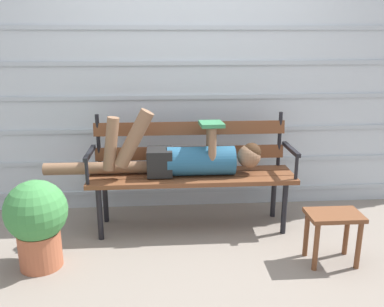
{
  "coord_description": "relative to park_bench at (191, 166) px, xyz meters",
  "views": [
    {
      "loc": [
        -0.22,
        -3.07,
        1.56
      ],
      "look_at": [
        0.0,
        0.06,
        0.65
      ],
      "focal_mm": 38.25,
      "sensor_mm": 36.0,
      "label": 1
    }
  ],
  "objects": [
    {
      "name": "potted_plant",
      "position": [
        -1.09,
        -0.6,
        -0.16
      ],
      "size": [
        0.42,
        0.42,
        0.63
      ],
      "color": "#AD5B3D",
      "rests_on": "ground"
    },
    {
      "name": "footstool",
      "position": [
        0.94,
        -0.68,
        -0.23
      ],
      "size": [
        0.37,
        0.24,
        0.38
      ],
      "color": "brown",
      "rests_on": "ground"
    },
    {
      "name": "house_siding",
      "position": [
        0.0,
        0.43,
        0.66
      ],
      "size": [
        4.62,
        0.08,
        2.36
      ],
      "color": "#B2BCC6",
      "rests_on": "ground"
    },
    {
      "name": "ground_plane",
      "position": [
        0.0,
        -0.13,
        -0.52
      ],
      "size": [
        12.0,
        12.0,
        0.0
      ],
      "primitive_type": "plane",
      "color": "gray"
    },
    {
      "name": "reclining_person",
      "position": [
        -0.08,
        -0.07,
        0.1
      ],
      "size": [
        1.75,
        0.26,
        0.56
      ],
      "color": "#23567A"
    },
    {
      "name": "park_bench",
      "position": [
        0.0,
        0.0,
        0.0
      ],
      "size": [
        1.67,
        0.43,
        0.94
      ],
      "color": "brown",
      "rests_on": "ground"
    }
  ]
}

